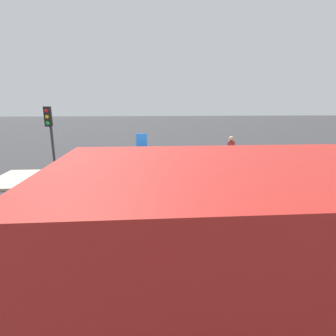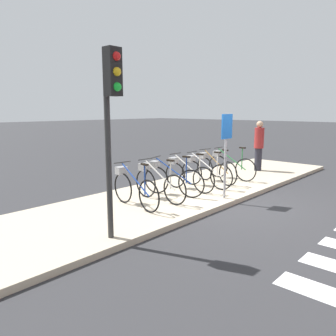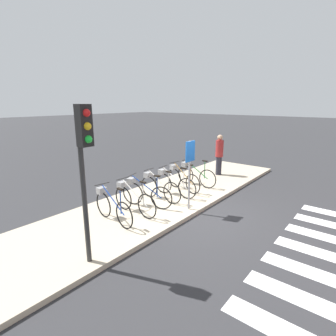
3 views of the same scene
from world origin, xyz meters
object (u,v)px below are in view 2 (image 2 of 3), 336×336
at_px(parked_bicycle_0, 133,187).
at_px(parked_bicycle_3, 186,174).
at_px(parked_bicycle_2, 170,178).
at_px(parked_bicycle_1, 157,182).
at_px(sign_post, 226,142).
at_px(parked_bicycle_6, 229,165).
at_px(parked_bicycle_4, 203,171).
at_px(parked_bicycle_5, 214,168).
at_px(pedestrian, 259,144).
at_px(traffic_light, 111,105).

relative_size(parked_bicycle_0, parked_bicycle_3, 1.00).
bearing_deg(parked_bicycle_3, parked_bicycle_2, -176.47).
xyz_separation_m(parked_bicycle_1, sign_post, (1.29, -1.13, 0.98)).
relative_size(parked_bicycle_2, parked_bicycle_6, 0.97).
bearing_deg(parked_bicycle_3, parked_bicycle_4, -10.30).
xyz_separation_m(parked_bicycle_2, parked_bicycle_5, (2.05, 0.04, 0.00)).
distance_m(parked_bicycle_4, pedestrian, 3.50).
bearing_deg(traffic_light, parked_bicycle_1, 27.67).
height_order(parked_bicycle_0, sign_post, sign_post).
height_order(parked_bicycle_2, parked_bicycle_5, same).
height_order(pedestrian, traffic_light, traffic_light).
relative_size(parked_bicycle_3, parked_bicycle_5, 1.02).
distance_m(parked_bicycle_3, traffic_light, 4.21).
bearing_deg(parked_bicycle_2, parked_bicycle_0, -177.65).
xyz_separation_m(parked_bicycle_1, traffic_light, (-2.26, -1.18, 1.83)).
xyz_separation_m(parked_bicycle_1, parked_bicycle_6, (3.38, 0.07, 0.00)).
relative_size(parked_bicycle_3, sign_post, 0.83).
bearing_deg(parked_bicycle_1, sign_post, -41.22).
xyz_separation_m(parked_bicycle_2, sign_post, (0.70, -1.22, 0.98)).
relative_size(parked_bicycle_6, traffic_light, 0.55).
xyz_separation_m(parked_bicycle_3, sign_post, (-0.02, -1.26, 0.98)).
relative_size(parked_bicycle_4, parked_bicycle_5, 1.02).
distance_m(parked_bicycle_4, parked_bicycle_6, 1.44).
relative_size(parked_bicycle_1, parked_bicycle_2, 1.03).
height_order(parked_bicycle_3, parked_bicycle_5, same).
bearing_deg(pedestrian, traffic_light, -170.58).
relative_size(parked_bicycle_4, traffic_light, 0.55).
bearing_deg(parked_bicycle_6, parked_bicycle_0, -179.61).
height_order(parked_bicycle_3, sign_post, sign_post).
relative_size(parked_bicycle_5, sign_post, 0.81).
relative_size(parked_bicycle_1, sign_post, 0.83).
bearing_deg(parked_bicycle_3, parked_bicycle_0, -177.24).
bearing_deg(parked_bicycle_5, parked_bicycle_1, -177.08).
xyz_separation_m(parked_bicycle_0, parked_bicycle_4, (2.70, -0.02, 0.00)).
xyz_separation_m(parked_bicycle_2, parked_bicycle_3, (0.72, 0.04, 0.00)).
bearing_deg(parked_bicycle_0, parked_bicycle_3, 2.76).
bearing_deg(parked_bicycle_4, parked_bicycle_6, 1.81).
height_order(parked_bicycle_0, parked_bicycle_1, same).
height_order(parked_bicycle_2, traffic_light, traffic_light).
height_order(parked_bicycle_0, parked_bicycle_4, same).
xyz_separation_m(parked_bicycle_2, parked_bicycle_4, (1.36, -0.07, 0.00)).
bearing_deg(parked_bicycle_2, parked_bicycle_1, -170.99).
relative_size(parked_bicycle_4, sign_post, 0.83).
bearing_deg(parked_bicycle_2, traffic_light, -155.82).
bearing_deg(parked_bicycle_1, parked_bicycle_0, 177.12).
xyz_separation_m(parked_bicycle_3, parked_bicycle_5, (1.33, -0.00, 0.00)).
distance_m(parked_bicycle_0, sign_post, 2.55).
distance_m(parked_bicycle_3, parked_bicycle_5, 1.33).
height_order(parked_bicycle_0, parked_bicycle_2, same).
bearing_deg(parked_bicycle_2, pedestrian, -0.06).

